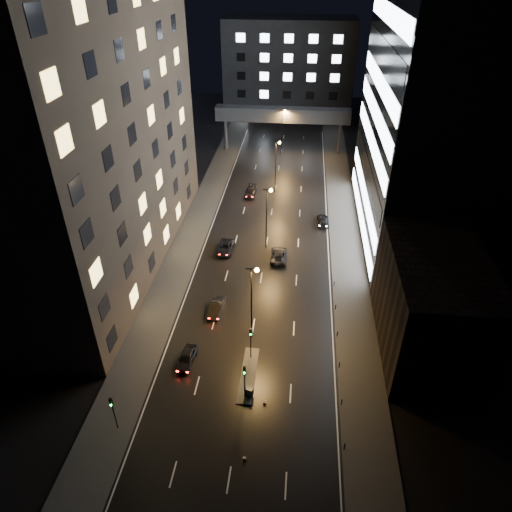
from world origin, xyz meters
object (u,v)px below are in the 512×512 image
at_px(car_away_a, 187,358).
at_px(utility_cabinet, 249,392).
at_px(car_toward_b, 323,220).
at_px(car_away_d, 251,192).
at_px(car_away_c, 225,248).
at_px(car_away_b, 216,308).
at_px(car_toward_a, 278,255).

distance_m(car_away_a, utility_cabinet, 8.50).
height_order(car_away_a, car_toward_b, car_away_a).
relative_size(car_away_d, utility_cabinet, 4.50).
distance_m(car_away_c, car_toward_b, 18.29).
relative_size(car_away_a, car_away_b, 0.96).
height_order(car_away_a, car_away_b, car_away_b).
bearing_deg(utility_cabinet, car_toward_b, 95.64).
bearing_deg(car_away_a, car_away_c, 93.58).
height_order(car_away_a, car_toward_a, car_toward_a).
bearing_deg(utility_cabinet, car_toward_a, 104.90).
bearing_deg(car_toward_b, car_away_d, -38.93).
bearing_deg(car_toward_a, car_away_d, -73.25).
bearing_deg(car_away_d, utility_cabinet, -81.61).
relative_size(car_away_c, utility_cabinet, 4.68).
height_order(car_away_c, car_toward_b, car_away_c).
height_order(car_away_d, utility_cabinet, car_away_d).
height_order(car_away_b, car_toward_a, car_away_b).
bearing_deg(car_away_a, car_away_b, 83.74).
bearing_deg(car_away_b, car_away_d, 94.15).
bearing_deg(car_away_c, car_away_b, -82.66).
relative_size(car_toward_a, utility_cabinet, 4.73).
xyz_separation_m(car_away_b, car_away_d, (0.50, 34.17, -0.01)).
bearing_deg(car_toward_a, car_away_c, -9.55).
distance_m(car_away_c, car_away_d, 19.94).
bearing_deg(car_away_a, car_toward_a, 72.95).
relative_size(car_away_a, car_toward_b, 0.90).
distance_m(car_away_a, car_away_d, 43.08).
bearing_deg(car_toward_a, car_toward_b, -121.11).
distance_m(car_away_a, car_toward_b, 36.98).
distance_m(car_away_c, utility_cabinet, 28.00).
height_order(car_toward_a, car_toward_b, car_toward_a).
relative_size(car_away_b, car_away_d, 0.89).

